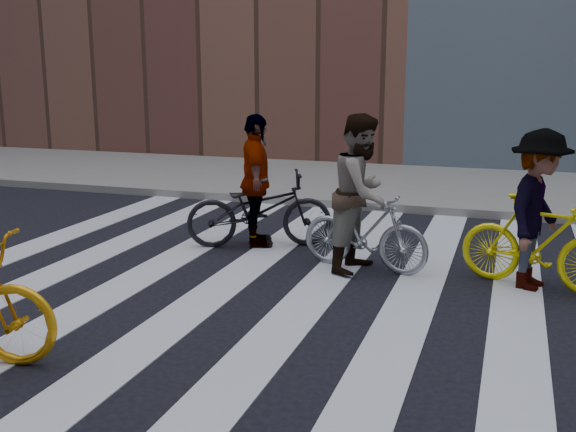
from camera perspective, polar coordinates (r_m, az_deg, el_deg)
The scene contains 9 objects.
ground at distance 7.59m, azimuth -2.54°, elevation -6.98°, with size 100.00×100.00×0.00m, color black.
sidewalk_far at distance 14.61m, azimuth 8.09°, elevation 2.70°, with size 100.00×5.00×0.15m, color gray.
zebra_crosswalk at distance 7.59m, azimuth -2.54°, elevation -6.93°, with size 8.25×10.00×0.01m.
bike_silver_mid at distance 8.54m, azimuth 6.52°, elevation -1.29°, with size 0.48×1.68×1.01m, color #9EA1A7.
bike_yellow_right at distance 8.28m, azimuth 20.52°, elevation -2.14°, with size 0.52×1.83×1.10m, color #FFED0E.
bike_dark_rear at distance 9.61m, azimuth -2.43°, elevation 0.56°, with size 0.72×2.07×1.09m, color black.
rider_mid at distance 8.45m, azimuth 6.27°, elevation 1.93°, with size 0.96×0.75×1.98m, color slate.
rider_right at distance 8.20m, azimuth 20.37°, elevation 0.45°, with size 1.20×0.69×1.86m, color slate.
rider_rear at distance 9.55m, azimuth -2.73°, elevation 2.96°, with size 1.11×0.46×1.90m, color slate.
Camera 1 is at (2.60, -6.67, 2.53)m, focal length 42.00 mm.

